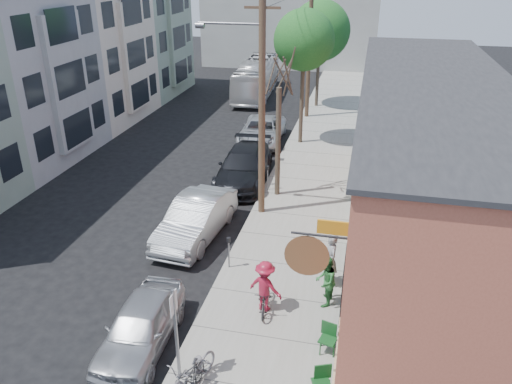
% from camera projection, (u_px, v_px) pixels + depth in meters
% --- Properties ---
extents(ground, '(120.00, 120.00, 0.00)m').
position_uv_depth(ground, '(158.00, 284.00, 17.61)').
color(ground, black).
extents(sidewalk, '(4.50, 58.00, 0.15)m').
position_uv_depth(sidewalk, '(314.00, 174.00, 26.45)').
color(sidewalk, gray).
rests_on(sidewalk, ground).
extents(cafe_building, '(6.60, 20.20, 6.61)m').
position_uv_depth(cafe_building, '(425.00, 166.00, 18.82)').
color(cafe_building, '#B45A43').
rests_on(cafe_building, ground).
extents(apartment_row, '(6.30, 32.00, 9.00)m').
position_uv_depth(apartment_row, '(61.00, 66.00, 30.46)').
color(apartment_row, gray).
rests_on(apartment_row, ground).
extents(end_cap_building, '(18.00, 8.00, 12.00)m').
position_uv_depth(end_cap_building, '(293.00, 6.00, 52.60)').
color(end_cap_building, '#A4A5A0').
rests_on(end_cap_building, ground).
extents(sign_post, '(0.07, 0.45, 2.80)m').
position_uv_depth(sign_post, '(176.00, 326.00, 12.82)').
color(sign_post, slate).
rests_on(sign_post, sidewalk).
extents(parking_meter_near, '(0.14, 0.14, 1.24)m').
position_uv_depth(parking_meter_near, '(229.00, 247.00, 17.94)').
color(parking_meter_near, slate).
rests_on(parking_meter_near, sidewalk).
extents(parking_meter_far, '(0.14, 0.14, 1.24)m').
position_uv_depth(parking_meter_far, '(268.00, 174.00, 24.11)').
color(parking_meter_far, slate).
rests_on(parking_meter_far, sidewalk).
extents(utility_pole_near, '(3.57, 0.28, 10.00)m').
position_uv_depth(utility_pole_near, '(261.00, 95.00, 20.16)').
color(utility_pole_near, '#503A28').
rests_on(utility_pole_near, sidewalk).
extents(utility_pole_far, '(1.80, 0.28, 10.00)m').
position_uv_depth(utility_pole_far, '(310.00, 42.00, 33.77)').
color(utility_pole_far, '#503A28').
rests_on(utility_pole_far, sidewalk).
extents(tree_bare, '(0.24, 0.24, 5.16)m').
position_uv_depth(tree_bare, '(278.00, 143.00, 22.93)').
color(tree_bare, '#44392C').
rests_on(tree_bare, sidewalk).
extents(tree_leafy_mid, '(3.48, 3.48, 7.85)m').
position_uv_depth(tree_leafy_mid, '(304.00, 40.00, 28.32)').
color(tree_leafy_mid, '#44392C').
rests_on(tree_leafy_mid, sidewalk).
extents(tree_leafy_far, '(4.38, 4.38, 7.75)m').
position_uv_depth(tree_leafy_far, '(320.00, 31.00, 36.25)').
color(tree_leafy_far, '#44392C').
rests_on(tree_leafy_far, sidewalk).
extents(patio_chair_a, '(0.61, 0.61, 0.88)m').
position_uv_depth(patio_chair_a, '(328.00, 339.00, 14.16)').
color(patio_chair_a, '#13451C').
rests_on(patio_chair_a, sidewalk).
extents(patio_chair_b, '(0.65, 0.65, 0.88)m').
position_uv_depth(patio_chair_b, '(322.00, 384.00, 12.68)').
color(patio_chair_b, '#13451C').
rests_on(patio_chair_b, sidewalk).
extents(patron_grey, '(0.69, 0.84, 1.97)m').
position_uv_depth(patron_grey, '(330.00, 260.00, 16.92)').
color(patron_grey, gray).
rests_on(patron_grey, sidewalk).
extents(patron_green, '(0.74, 0.91, 1.75)m').
position_uv_depth(patron_green, '(325.00, 281.00, 15.98)').
color(patron_green, '#2E7536').
rests_on(patron_green, sidewalk).
extents(cyclist, '(1.28, 0.98, 1.76)m').
position_uv_depth(cyclist, '(265.00, 286.00, 15.73)').
color(cyclist, maroon).
rests_on(cyclist, sidewalk).
extents(cyclist_bike, '(0.76, 1.70, 0.86)m').
position_uv_depth(cyclist_bike, '(265.00, 298.00, 15.92)').
color(cyclist_bike, black).
rests_on(cyclist_bike, sidewalk).
extents(parked_bike_a, '(0.56, 1.61, 0.95)m').
position_uv_depth(parked_bike_a, '(192.00, 381.00, 12.72)').
color(parked_bike_a, black).
rests_on(parked_bike_a, sidewalk).
extents(parked_bike_b, '(1.29, 2.06, 1.02)m').
position_uv_depth(parked_bike_b, '(192.00, 372.00, 12.93)').
color(parked_bike_b, slate).
rests_on(parked_bike_b, sidewalk).
extents(car_0, '(1.86, 4.26, 1.43)m').
position_uv_depth(car_0, '(141.00, 326.00, 14.50)').
color(car_0, '#A7A9AE').
rests_on(car_0, ground).
extents(car_1, '(2.25, 5.26, 1.69)m').
position_uv_depth(car_1, '(196.00, 219.00, 20.22)').
color(car_1, '#B9BEC2').
rests_on(car_1, ground).
extents(car_2, '(2.66, 5.92, 1.68)m').
position_uv_depth(car_2, '(244.00, 166.00, 25.39)').
color(car_2, black).
rests_on(car_2, ground).
extents(car_3, '(2.76, 5.55, 1.51)m').
position_uv_depth(car_3, '(262.00, 131.00, 30.91)').
color(car_3, '#B3B7BC').
rests_on(car_3, ground).
extents(bus, '(3.04, 10.49, 2.89)m').
position_uv_depth(bus, '(256.00, 78.00, 41.49)').
color(bus, white).
rests_on(bus, ground).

